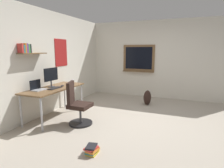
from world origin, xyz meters
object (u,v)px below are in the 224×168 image
object	(u,v)px
monitor_primary	(51,76)
coffee_mug	(73,81)
backpack	(147,98)
desk	(54,90)
book_stack_on_floor	(92,150)
office_chair	(77,106)
laptop	(38,88)
computer_mouse	(62,86)
keyboard	(55,88)

from	to	relation	value
monitor_primary	coffee_mug	world-z (taller)	monitor_primary
monitor_primary	backpack	size ratio (longest dim) A/B	1.06
desk	book_stack_on_floor	size ratio (longest dim) A/B	6.76
desk	office_chair	world-z (taller)	office_chair
desk	office_chair	distance (m)	0.79
office_chair	laptop	distance (m)	0.99
office_chair	monitor_primary	world-z (taller)	monitor_primary
coffee_mug	book_stack_on_floor	distance (m)	2.52
office_chair	laptop	xyz separation A→B (m)	(-0.21, 0.89, 0.39)
laptop	book_stack_on_floor	xyz separation A→B (m)	(-0.75, -1.76, -0.73)
computer_mouse	backpack	xyz separation A→B (m)	(1.71, -1.77, -0.54)
monitor_primary	book_stack_on_floor	size ratio (longest dim) A/B	1.91
laptop	keyboard	world-z (taller)	laptop
monitor_primary	keyboard	xyz separation A→B (m)	(-0.12, -0.19, -0.26)
desk	office_chair	bearing A→B (deg)	-102.18
desk	laptop	xyz separation A→B (m)	(-0.37, 0.16, 0.12)
laptop	keyboard	xyz separation A→B (m)	(0.29, -0.24, -0.04)
laptop	coffee_mug	world-z (taller)	laptop
desk	book_stack_on_floor	xyz separation A→B (m)	(-1.12, -1.60, -0.60)
computer_mouse	laptop	bearing A→B (deg)	156.95
keyboard	computer_mouse	distance (m)	0.28
keyboard	coffee_mug	xyz separation A→B (m)	(0.80, 0.05, 0.04)
office_chair	book_stack_on_floor	distance (m)	1.34
desk	book_stack_on_floor	bearing A→B (deg)	-125.04
laptop	coffee_mug	xyz separation A→B (m)	(1.09, -0.19, -0.01)
office_chair	monitor_primary	xyz separation A→B (m)	(0.20, 0.84, 0.60)
computer_mouse	coffee_mug	xyz separation A→B (m)	(0.52, 0.05, 0.03)
coffee_mug	book_stack_on_floor	xyz separation A→B (m)	(-1.84, -1.56, -0.72)
laptop	monitor_primary	bearing A→B (deg)	-6.71
computer_mouse	backpack	bearing A→B (deg)	-46.01
computer_mouse	backpack	size ratio (longest dim) A/B	0.24
office_chair	computer_mouse	xyz separation A→B (m)	(0.36, 0.65, 0.35)
computer_mouse	coffee_mug	bearing A→B (deg)	5.47
desk	keyboard	bearing A→B (deg)	-134.31
laptop	backpack	distance (m)	3.09
office_chair	coffee_mug	world-z (taller)	office_chair
office_chair	keyboard	xyz separation A→B (m)	(0.08, 0.65, 0.34)
computer_mouse	backpack	world-z (taller)	computer_mouse
monitor_primary	keyboard	distance (m)	0.35
keyboard	laptop	bearing A→B (deg)	139.95
office_chair	laptop	size ratio (longest dim) A/B	3.06
office_chair	coffee_mug	bearing A→B (deg)	38.39
desk	backpack	bearing A→B (deg)	-44.20
coffee_mug	backpack	bearing A→B (deg)	-56.89
coffee_mug	laptop	bearing A→B (deg)	170.04
book_stack_on_floor	desk	bearing A→B (deg)	54.96
desk	laptop	world-z (taller)	laptop
office_chair	coffee_mug	xyz separation A→B (m)	(0.88, 0.70, 0.38)
keyboard	backpack	distance (m)	2.72
monitor_primary	backpack	bearing A→B (deg)	-46.46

